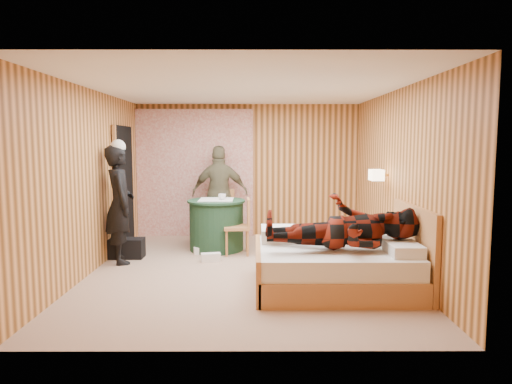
{
  "coord_description": "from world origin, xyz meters",
  "views": [
    {
      "loc": [
        0.14,
        -6.21,
        1.76
      ],
      "look_at": [
        0.15,
        0.44,
        1.05
      ],
      "focal_mm": 32.0,
      "sensor_mm": 36.0,
      "label": 1
    }
  ],
  "objects_px": {
    "chair_far": "(221,211)",
    "man_on_bed": "(342,215)",
    "bed": "(336,264)",
    "round_table": "(217,224)",
    "man_at_table": "(220,193)",
    "chair_near": "(242,222)",
    "duffel_bag": "(126,248)",
    "wall_lamp": "(377,175)",
    "woman_standing": "(120,204)",
    "nightstand": "(374,247)"
  },
  "relations": [
    {
      "from": "wall_lamp",
      "to": "woman_standing",
      "type": "distance_m",
      "value": 3.8
    },
    {
      "from": "round_table",
      "to": "woman_standing",
      "type": "xyz_separation_m",
      "value": [
        -1.35,
        -0.81,
        0.44
      ]
    },
    {
      "from": "round_table",
      "to": "man_on_bed",
      "type": "distance_m",
      "value": 2.83
    },
    {
      "from": "chair_far",
      "to": "woman_standing",
      "type": "xyz_separation_m",
      "value": [
        -1.38,
        -1.56,
        0.33
      ]
    },
    {
      "from": "wall_lamp",
      "to": "bed",
      "type": "relative_size",
      "value": 0.13
    },
    {
      "from": "man_on_bed",
      "to": "chair_near",
      "type": "bearing_deg",
      "value": 122.2
    },
    {
      "from": "wall_lamp",
      "to": "man_at_table",
      "type": "height_order",
      "value": "man_at_table"
    },
    {
      "from": "round_table",
      "to": "duffel_bag",
      "type": "relative_size",
      "value": 1.79
    },
    {
      "from": "chair_far",
      "to": "nightstand",
      "type": "bearing_deg",
      "value": -17.93
    },
    {
      "from": "woman_standing",
      "to": "man_on_bed",
      "type": "height_order",
      "value": "man_on_bed"
    },
    {
      "from": "bed",
      "to": "man_on_bed",
      "type": "xyz_separation_m",
      "value": [
        0.02,
        -0.23,
        0.64
      ]
    },
    {
      "from": "wall_lamp",
      "to": "nightstand",
      "type": "relative_size",
      "value": 0.5
    },
    {
      "from": "duffel_bag",
      "to": "round_table",
      "type": "bearing_deg",
      "value": 22.38
    },
    {
      "from": "woman_standing",
      "to": "man_on_bed",
      "type": "distance_m",
      "value": 3.33
    },
    {
      "from": "chair_near",
      "to": "man_on_bed",
      "type": "xyz_separation_m",
      "value": [
        1.22,
        -1.94,
        0.42
      ]
    },
    {
      "from": "wall_lamp",
      "to": "bed",
      "type": "distance_m",
      "value": 1.77
    },
    {
      "from": "wall_lamp",
      "to": "chair_far",
      "type": "xyz_separation_m",
      "value": [
        -2.4,
        1.54,
        -0.76
      ]
    },
    {
      "from": "duffel_bag",
      "to": "man_at_table",
      "type": "distance_m",
      "value": 2.04
    },
    {
      "from": "chair_far",
      "to": "man_at_table",
      "type": "xyz_separation_m",
      "value": [
        -0.02,
        0.05,
        0.32
      ]
    },
    {
      "from": "bed",
      "to": "man_on_bed",
      "type": "bearing_deg",
      "value": -84.75
    },
    {
      "from": "wall_lamp",
      "to": "duffel_bag",
      "type": "relative_size",
      "value": 0.49
    },
    {
      "from": "nightstand",
      "to": "round_table",
      "type": "bearing_deg",
      "value": 158.32
    },
    {
      "from": "man_at_table",
      "to": "man_on_bed",
      "type": "xyz_separation_m",
      "value": [
        1.65,
        -3.04,
        0.08
      ]
    },
    {
      "from": "nightstand",
      "to": "man_at_table",
      "type": "xyz_separation_m",
      "value": [
        -2.38,
        1.74,
        0.6
      ]
    },
    {
      "from": "duffel_bag",
      "to": "chair_near",
      "type": "bearing_deg",
      "value": 7.89
    },
    {
      "from": "wall_lamp",
      "to": "duffel_bag",
      "type": "xyz_separation_m",
      "value": [
        -3.77,
        0.25,
        -1.15
      ]
    },
    {
      "from": "duffel_bag",
      "to": "man_at_table",
      "type": "height_order",
      "value": "man_at_table"
    },
    {
      "from": "round_table",
      "to": "woman_standing",
      "type": "distance_m",
      "value": 1.64
    },
    {
      "from": "round_table",
      "to": "man_at_table",
      "type": "xyz_separation_m",
      "value": [
        0.0,
        0.8,
        0.44
      ]
    },
    {
      "from": "woman_standing",
      "to": "man_at_table",
      "type": "xyz_separation_m",
      "value": [
        1.35,
        1.61,
        -0.01
      ]
    },
    {
      "from": "wall_lamp",
      "to": "chair_far",
      "type": "relative_size",
      "value": 0.28
    },
    {
      "from": "round_table",
      "to": "chair_near",
      "type": "bearing_deg",
      "value": -35.73
    },
    {
      "from": "bed",
      "to": "nightstand",
      "type": "relative_size",
      "value": 3.73
    },
    {
      "from": "chair_near",
      "to": "man_at_table",
      "type": "relative_size",
      "value": 0.52
    },
    {
      "from": "bed",
      "to": "man_on_bed",
      "type": "relative_size",
      "value": 1.1
    },
    {
      "from": "chair_far",
      "to": "man_on_bed",
      "type": "xyz_separation_m",
      "value": [
        1.62,
        -2.99,
        0.4
      ]
    },
    {
      "from": "duffel_bag",
      "to": "woman_standing",
      "type": "relative_size",
      "value": 0.31
    },
    {
      "from": "chair_near",
      "to": "round_table",
      "type": "bearing_deg",
      "value": -128.35
    },
    {
      "from": "man_at_table",
      "to": "bed",
      "type": "bearing_deg",
      "value": 119.93
    },
    {
      "from": "man_at_table",
      "to": "man_on_bed",
      "type": "height_order",
      "value": "man_on_bed"
    },
    {
      "from": "bed",
      "to": "round_table",
      "type": "height_order",
      "value": "bed"
    },
    {
      "from": "chair_far",
      "to": "man_on_bed",
      "type": "bearing_deg",
      "value": -43.75
    },
    {
      "from": "wall_lamp",
      "to": "man_on_bed",
      "type": "bearing_deg",
      "value": -118.07
    },
    {
      "from": "round_table",
      "to": "duffel_bag",
      "type": "distance_m",
      "value": 1.48
    },
    {
      "from": "man_at_table",
      "to": "chair_far",
      "type": "bearing_deg",
      "value": 114.31
    },
    {
      "from": "chair_far",
      "to": "chair_near",
      "type": "xyz_separation_m",
      "value": [
        0.41,
        -1.05,
        -0.02
      ]
    },
    {
      "from": "bed",
      "to": "man_at_table",
      "type": "bearing_deg",
      "value": 120.04
    },
    {
      "from": "bed",
      "to": "duffel_bag",
      "type": "xyz_separation_m",
      "value": [
        -2.98,
        1.47,
        -0.14
      ]
    },
    {
      "from": "nightstand",
      "to": "man_at_table",
      "type": "height_order",
      "value": "man_at_table"
    },
    {
      "from": "bed",
      "to": "round_table",
      "type": "bearing_deg",
      "value": 128.89
    }
  ]
}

